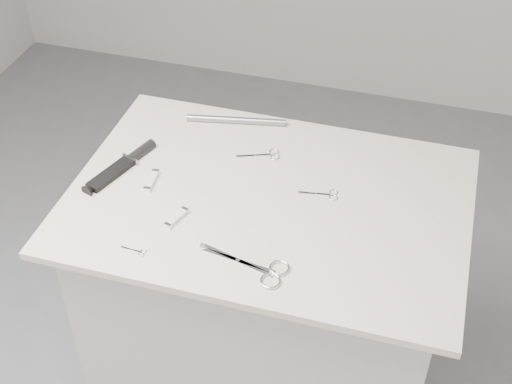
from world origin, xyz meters
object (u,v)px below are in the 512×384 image
(tiny_scissors, at_px, (137,251))
(embroidery_scissors_a, at_px, (266,155))
(pocket_knife_a, at_px, (152,181))
(embroidery_scissors_b, at_px, (325,194))
(plinth, at_px, (266,318))
(metal_rail, at_px, (236,120))
(sheathed_knife, at_px, (125,163))
(large_shears, at_px, (261,269))
(pocket_knife_b, at_px, (177,218))

(tiny_scissors, bearing_deg, embroidery_scissors_a, 70.14)
(tiny_scissors, distance_m, pocket_knife_a, 0.25)
(embroidery_scissors_b, xyz_separation_m, pocket_knife_a, (-0.44, -0.08, 0.00))
(plinth, distance_m, metal_rail, 0.59)
(sheathed_knife, distance_m, metal_rail, 0.35)
(embroidery_scissors_b, bearing_deg, tiny_scissors, -149.11)
(pocket_knife_a, relative_size, metal_rail, 0.29)
(plinth, xyz_separation_m, embroidery_scissors_a, (-0.05, 0.17, 0.47))
(pocket_knife_a, xyz_separation_m, metal_rail, (0.13, 0.31, 0.00))
(embroidery_scissors_b, bearing_deg, pocket_knife_a, -179.71)
(large_shears, relative_size, metal_rail, 0.76)
(metal_rail, bearing_deg, large_shears, -66.84)
(plinth, bearing_deg, sheathed_knife, 177.53)
(plinth, bearing_deg, embroidery_scissors_a, 107.52)
(sheathed_knife, bearing_deg, embroidery_scissors_b, -67.63)
(large_shears, bearing_deg, metal_rail, 124.80)
(large_shears, distance_m, pocket_knife_a, 0.42)
(metal_rail, bearing_deg, pocket_knife_b, -92.19)
(tiny_scissors, height_order, pocket_knife_b, pocket_knife_b)
(plinth, distance_m, embroidery_scissors_a, 0.50)
(embroidery_scissors_a, xyz_separation_m, metal_rail, (-0.12, 0.12, 0.01))
(plinth, xyz_separation_m, pocket_knife_a, (-0.31, -0.02, 0.47))
(plinth, height_order, large_shears, large_shears)
(tiny_scissors, height_order, sheathed_knife, sheathed_knife)
(embroidery_scissors_b, distance_m, tiny_scissors, 0.49)
(large_shears, distance_m, tiny_scissors, 0.29)
(sheathed_knife, relative_size, metal_rail, 0.83)
(sheathed_knife, bearing_deg, large_shears, -101.31)
(plinth, relative_size, pocket_knife_a, 10.81)
(pocket_knife_a, bearing_deg, metal_rail, -27.23)
(pocket_knife_a, relative_size, pocket_knife_b, 1.07)
(embroidery_scissors_a, bearing_deg, tiny_scissors, -134.77)
(sheathed_knife, height_order, pocket_knife_a, sheathed_knife)
(plinth, distance_m, pocket_knife_b, 0.53)
(embroidery_scissors_a, bearing_deg, sheathed_knife, -177.97)
(large_shears, bearing_deg, plinth, 113.72)
(large_shears, relative_size, pocket_knife_b, 2.79)
(large_shears, distance_m, metal_rail, 0.58)
(tiny_scissors, distance_m, sheathed_knife, 0.33)
(plinth, height_order, tiny_scissors, tiny_scissors)
(plinth, bearing_deg, pocket_knife_a, -175.36)
(pocket_knife_a, bearing_deg, large_shears, -126.21)
(pocket_knife_b, height_order, metal_rail, metal_rail)
(plinth, xyz_separation_m, metal_rail, (-0.18, 0.29, 0.48))
(embroidery_scissors_a, height_order, metal_rail, metal_rail)
(large_shears, height_order, embroidery_scissors_b, large_shears)
(metal_rail, bearing_deg, tiny_scissors, -96.68)
(plinth, distance_m, tiny_scissors, 0.59)
(tiny_scissors, xyz_separation_m, metal_rail, (0.07, 0.56, 0.01))
(tiny_scissors, distance_m, metal_rail, 0.56)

